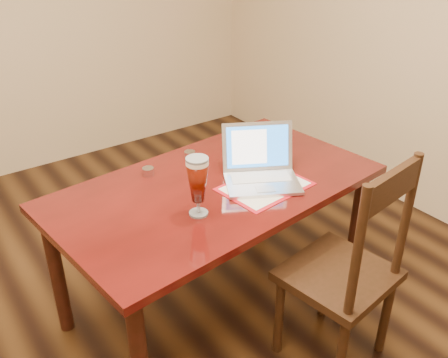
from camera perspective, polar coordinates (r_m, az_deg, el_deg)
dining_table at (r=2.52m, az=-0.80°, el=-2.25°), size 1.71×1.08×1.04m
dining_chair at (r=2.37m, az=13.79°, el=-10.34°), size 0.53×0.51×1.10m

